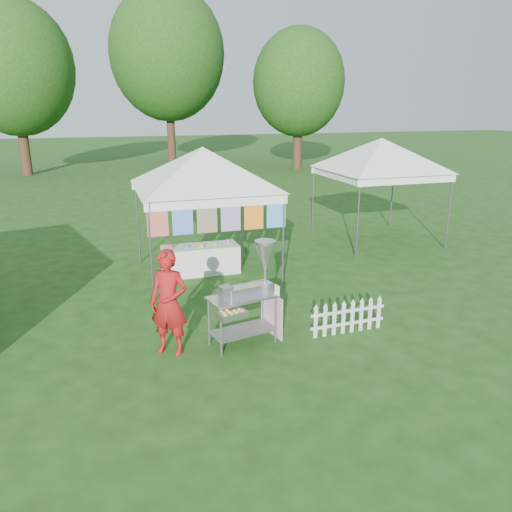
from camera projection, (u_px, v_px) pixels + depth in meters
name	position (u px, v px, depth m)	size (l,w,h in m)	color
ground	(249.00, 335.00, 8.82)	(120.00, 120.00, 0.00)	#1E3F12
canopy_main	(202.00, 147.00, 11.13)	(4.24, 4.24, 3.45)	#59595E
canopy_right	(382.00, 138.00, 14.12)	(4.24, 4.24, 3.45)	#59595E
tree_left	(14.00, 68.00, 27.20)	(6.40, 6.40, 9.53)	#331C12
tree_mid	(167.00, 54.00, 33.12)	(7.60, 7.60, 11.52)	#331C12
tree_right	(299.00, 83.00, 30.29)	(5.60, 5.60, 8.42)	#331C12
donut_cart	(252.00, 285.00, 8.30)	(1.27, 1.08, 1.74)	gray
vendor	(169.00, 303.00, 7.95)	(0.64, 0.42, 1.74)	maroon
picket_fence	(348.00, 318.00, 8.82)	(1.44, 0.06, 0.56)	silver
display_table	(201.00, 259.00, 11.97)	(1.80, 0.70, 0.68)	white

